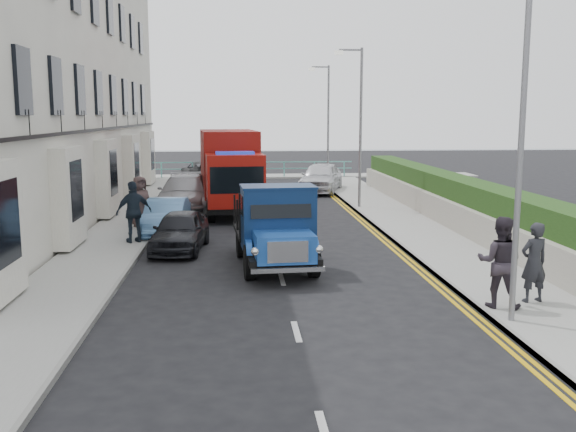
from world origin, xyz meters
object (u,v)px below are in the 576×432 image
Objects in this scene: lamp_near at (516,124)px; parked_car_front at (180,231)px; lamp_mid at (358,118)px; lamp_far at (326,117)px; bedford_lorry at (277,232)px; red_lorry at (230,169)px; pedestrian_east_near at (534,262)px.

lamp_near is 11.03m from parked_car_front.
lamp_far is (0.00, 10.00, 0.00)m from lamp_mid.
bedford_lorry is at bearing 130.74° from lamp_near.
lamp_far is at bearing 90.00° from lamp_near.
lamp_far is (0.00, 26.00, 0.00)m from lamp_near.
bedford_lorry is at bearing -101.36° from lamp_far.
bedford_lorry is 0.73× the size of red_lorry.
lamp_near is 1.03× the size of red_lorry.
lamp_near and lamp_mid have the same top height.
red_lorry is at bearing 109.73° from lamp_near.
lamp_mid is 11.36m from parked_car_front.
lamp_far reaches higher than parked_car_front.
lamp_near is at bearing -75.09° from red_lorry.
lamp_near is 7.13m from bedford_lorry.
parked_car_front is at bearing -105.56° from red_lorry.
lamp_mid is at bearing -90.00° from lamp_far.
lamp_near is at bearing -41.76° from parked_car_front.
lamp_mid is at bearing 55.31° from parked_car_front.
lamp_far is 1.92× the size of parked_car_front.
lamp_near is 1.00× the size of lamp_mid.
bedford_lorry is at bearing -39.30° from parked_car_front.
lamp_near reaches higher than bedford_lorry.
bedford_lorry is at bearing -110.91° from lamp_mid.
red_lorry is 1.87× the size of parked_car_front.
lamp_near is at bearing -90.00° from lamp_mid.
lamp_far is at bearing 90.00° from lamp_mid.
parked_car_front is at bearing 130.66° from bedford_lorry.
lamp_near is 3.98× the size of pedestrian_east_near.
bedford_lorry is 4.04m from parked_car_front.
bedford_lorry reaches higher than pedestrian_east_near.
lamp_mid is 3.98× the size of pedestrian_east_near.
lamp_mid and lamp_far have the same top height.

